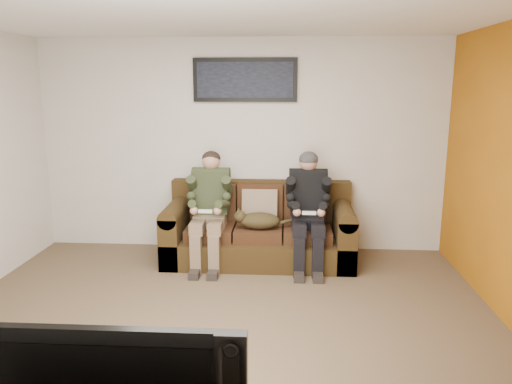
# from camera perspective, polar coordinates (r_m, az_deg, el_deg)

# --- Properties ---
(floor) EXTENTS (5.00, 5.00, 0.00)m
(floor) POSITION_cam_1_polar(r_m,az_deg,el_deg) (4.42, -4.38, -15.47)
(floor) COLOR brown
(floor) RESTS_ON ground
(ceiling) EXTENTS (5.00, 5.00, 0.00)m
(ceiling) POSITION_cam_1_polar(r_m,az_deg,el_deg) (3.95, -5.03, 20.15)
(ceiling) COLOR silver
(ceiling) RESTS_ON ground
(wall_back) EXTENTS (5.00, 0.00, 5.00)m
(wall_back) POSITION_cam_1_polar(r_m,az_deg,el_deg) (6.19, -1.64, 5.26)
(wall_back) COLOR beige
(wall_back) RESTS_ON ground
(wall_front) EXTENTS (5.00, 0.00, 5.00)m
(wall_front) POSITION_cam_1_polar(r_m,az_deg,el_deg) (1.88, -14.92, -11.84)
(wall_front) COLOR beige
(wall_front) RESTS_ON ground
(sofa) EXTENTS (2.19, 0.94, 0.89)m
(sofa) POSITION_cam_1_polar(r_m,az_deg,el_deg) (5.96, 0.40, -4.48)
(sofa) COLOR #372610
(sofa) RESTS_ON ground
(throw_pillow) EXTENTS (0.42, 0.20, 0.41)m
(throw_pillow) POSITION_cam_1_polar(r_m,az_deg,el_deg) (5.92, 0.43, -1.60)
(throw_pillow) COLOR #896E59
(throw_pillow) RESTS_ON sofa
(throw_blanket) EXTENTS (0.45, 0.22, 0.08)m
(throw_blanket) POSITION_cam_1_polar(r_m,az_deg,el_deg) (6.17, -5.60, 1.36)
(throw_blanket) COLOR tan
(throw_blanket) RESTS_ON sofa
(person_left) EXTENTS (0.51, 0.87, 1.29)m
(person_left) POSITION_cam_1_polar(r_m,az_deg,el_deg) (5.74, -5.32, -1.16)
(person_left) COLOR #7A644C
(person_left) RESTS_ON sofa
(person_right) EXTENTS (0.51, 0.86, 1.30)m
(person_right) POSITION_cam_1_polar(r_m,az_deg,el_deg) (5.68, 5.98, -1.29)
(person_right) COLOR black
(person_right) RESTS_ON sofa
(cat) EXTENTS (0.66, 0.26, 0.24)m
(cat) POSITION_cam_1_polar(r_m,az_deg,el_deg) (5.67, 0.21, -3.25)
(cat) COLOR #493B1C
(cat) RESTS_ON sofa
(framed_poster) EXTENTS (1.25, 0.05, 0.52)m
(framed_poster) POSITION_cam_1_polar(r_m,az_deg,el_deg) (6.11, -1.27, 12.69)
(framed_poster) COLOR black
(framed_poster) RESTS_ON wall_back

